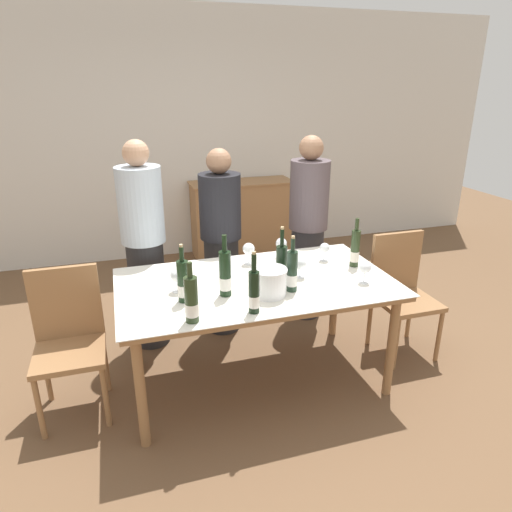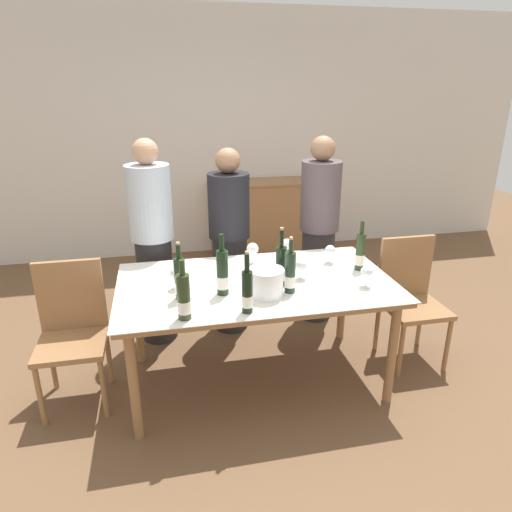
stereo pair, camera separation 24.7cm
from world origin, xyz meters
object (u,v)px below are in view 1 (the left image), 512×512
object	(u,v)px
wine_glass_4	(365,269)
person_host	(144,248)
wine_bottle_1	(355,249)
wine_glass_1	(249,249)
wine_bottle_2	(191,301)
chair_right_end	(401,286)
person_guest_right	(308,230)
dining_table	(256,291)
wine_glass_3	(281,244)
person_guest_left	(221,244)
wine_bottle_3	(225,274)
wine_bottle_6	(281,266)
wine_glass_0	(325,249)
chair_left_end	(69,333)
wine_bottle_0	(254,292)
ice_bucket	(269,281)
sideboard_cabinet	(242,218)
wine_glass_2	(300,264)
wine_bottle_4	(292,272)
wine_bottle_5	(183,282)
wine_glass_5	(177,276)

from	to	relation	value
wine_glass_4	person_host	size ratio (longest dim) A/B	0.09
wine_bottle_1	wine_glass_1	bearing A→B (deg)	159.94
wine_bottle_2	chair_right_end	size ratio (longest dim) A/B	0.37
person_guest_right	dining_table	bearing A→B (deg)	-131.33
wine_glass_3	person_guest_left	bearing A→B (deg)	132.33
wine_bottle_3	person_host	bearing A→B (deg)	115.46
wine_bottle_6	person_guest_left	bearing A→B (deg)	103.03
wine_glass_0	person_guest_left	xyz separation A→B (m)	(-0.64, 0.57, -0.09)
wine_glass_1	wine_glass_3	bearing A→B (deg)	14.31
wine_bottle_3	chair_left_end	size ratio (longest dim) A/B	0.42
wine_bottle_6	wine_bottle_0	bearing A→B (deg)	-130.94
chair_left_end	ice_bucket	bearing A→B (deg)	-14.16
wine_bottle_6	wine_glass_4	xyz separation A→B (m)	(0.52, -0.15, -0.03)
wine_bottle_0	wine_glass_4	size ratio (longest dim) A/B	2.58
wine_bottle_3	wine_bottle_6	bearing A→B (deg)	9.22
ice_bucket	wine_bottle_6	xyz separation A→B (m)	(0.13, 0.14, 0.03)
wine_bottle_2	chair_left_end	size ratio (longest dim) A/B	0.37
sideboard_cabinet	wine_bottle_1	bearing A→B (deg)	-86.51
wine_bottle_6	wine_glass_2	distance (m)	0.17
wine_bottle_4	sideboard_cabinet	bearing A→B (deg)	81.07
wine_bottle_6	wine_glass_4	distance (m)	0.54
wine_bottle_0	person_guest_right	world-z (taller)	person_guest_right
wine_bottle_0	wine_bottle_5	bearing A→B (deg)	144.22
wine_bottle_4	wine_bottle_6	world-z (taller)	wine_bottle_6
wine_bottle_0	wine_glass_1	world-z (taller)	wine_bottle_0
wine_glass_2	wine_bottle_0	bearing A→B (deg)	-138.83
wine_bottle_2	chair_right_end	world-z (taller)	wine_bottle_2
wine_glass_1	person_guest_left	xyz separation A→B (m)	(-0.09, 0.47, -0.11)
wine_bottle_1	person_guest_left	world-z (taller)	person_guest_left
wine_bottle_6	wine_glass_5	xyz separation A→B (m)	(-0.66, 0.08, -0.02)
wine_bottle_5	wine_bottle_6	bearing A→B (deg)	6.29
wine_bottle_5	person_host	bearing A→B (deg)	100.39
wine_bottle_1	ice_bucket	bearing A→B (deg)	-159.57
wine_glass_1	wine_glass_2	xyz separation A→B (m)	(0.26, -0.33, -0.02)
dining_table	wine_bottle_5	bearing A→B (deg)	-163.43
dining_table	wine_bottle_3	xyz separation A→B (m)	(-0.24, -0.14, 0.21)
wine_bottle_5	chair_left_end	bearing A→B (deg)	161.25
wine_bottle_2	wine_bottle_4	size ratio (longest dim) A/B	0.96
wine_bottle_4	chair_right_end	distance (m)	1.12
person_guest_left	dining_table	bearing A→B (deg)	-86.23
wine_glass_3	wine_bottle_5	bearing A→B (deg)	-146.81
wine_glass_0	wine_glass_3	world-z (taller)	wine_glass_3
person_host	person_guest_right	world-z (taller)	person_host
wine_glass_1	sideboard_cabinet	bearing A→B (deg)	75.78
dining_table	person_guest_right	bearing A→B (deg)	48.67
sideboard_cabinet	wine_bottle_5	world-z (taller)	wine_bottle_5
sideboard_cabinet	wine_glass_3	distance (m)	2.19
wine_glass_5	chair_right_end	distance (m)	1.74
wine_glass_5	wine_glass_2	bearing A→B (deg)	-1.72
wine_bottle_5	wine_glass_1	bearing A→B (deg)	40.61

